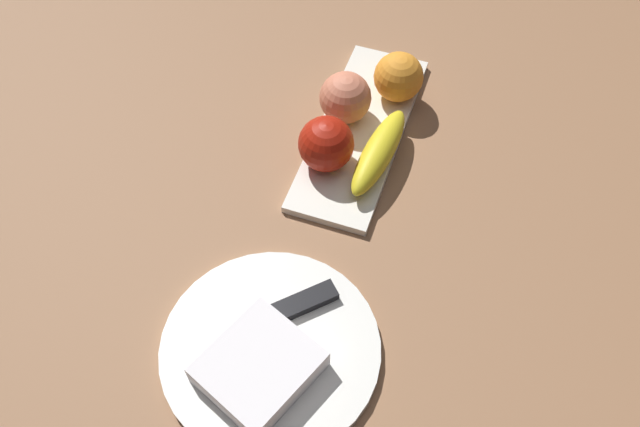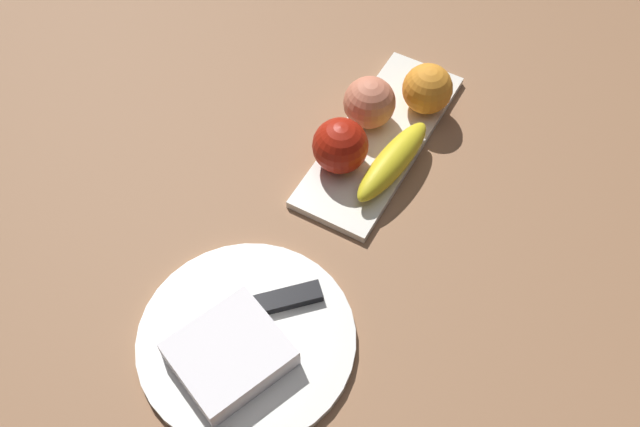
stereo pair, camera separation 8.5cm
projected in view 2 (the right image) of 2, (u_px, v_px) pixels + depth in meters
name	position (u px, v px, depth m)	size (l,w,h in m)	color
ground_plane	(391.00, 175.00, 0.94)	(2.40, 2.40, 0.00)	#916544
fruit_tray	(380.00, 139.00, 0.97)	(0.32, 0.11, 0.01)	white
apple	(340.00, 146.00, 0.91)	(0.07, 0.07, 0.07)	#A71B0C
banana	(394.00, 158.00, 0.92)	(0.16, 0.04, 0.04)	yellow
orange_near_apple	(427.00, 89.00, 0.97)	(0.07, 0.07, 0.07)	orange
peach	(369.00, 103.00, 0.95)	(0.07, 0.07, 0.07)	#D67859
dinner_plate	(247.00, 339.00, 0.80)	(0.25, 0.25, 0.01)	white
folded_napkin	(229.00, 354.00, 0.77)	(0.12, 0.11, 0.03)	white
knife	(271.00, 303.00, 0.81)	(0.14, 0.14, 0.01)	silver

